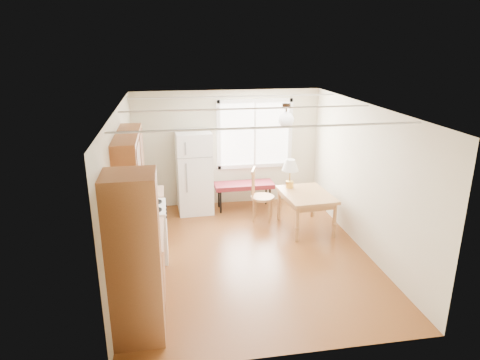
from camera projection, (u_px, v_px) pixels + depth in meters
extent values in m
cube|color=#552A11|center=(248.00, 254.00, 7.31)|extent=(4.60, 5.60, 0.12)
cube|color=white|center=(249.00, 108.00, 6.53)|extent=(4.60, 5.60, 0.12)
cube|color=beige|center=(227.00, 148.00, 9.26)|extent=(4.60, 0.10, 2.50)
cube|color=beige|center=(292.00, 259.00, 4.58)|extent=(4.60, 0.10, 2.50)
cube|color=beige|center=(122.00, 192.00, 6.61)|extent=(0.10, 5.60, 2.50)
cube|color=beige|center=(365.00, 179.00, 7.24)|extent=(0.10, 5.60, 2.50)
cube|color=brown|center=(135.00, 259.00, 4.98)|extent=(0.60, 0.60, 2.10)
cube|color=brown|center=(143.00, 264.00, 6.11)|extent=(0.60, 1.10, 0.86)
cube|color=tan|center=(141.00, 236.00, 5.97)|extent=(0.62, 1.14, 0.04)
cube|color=white|center=(147.00, 232.00, 7.09)|extent=(0.65, 0.76, 0.90)
cube|color=brown|center=(147.00, 216.00, 7.80)|extent=(0.60, 0.60, 0.86)
cube|color=brown|center=(129.00, 156.00, 6.30)|extent=(0.33, 1.60, 0.70)
cube|color=white|center=(255.00, 134.00, 9.25)|extent=(1.50, 0.02, 1.35)
cylinder|color=black|center=(286.00, 105.00, 7.03)|extent=(0.14, 0.14, 0.06)
cylinder|color=black|center=(286.00, 112.00, 7.06)|extent=(0.03, 0.03, 0.16)
sphere|color=white|center=(286.00, 120.00, 7.10)|extent=(0.26, 0.26, 0.26)
cube|color=white|center=(194.00, 172.00, 8.91)|extent=(0.74, 0.74, 1.72)
cube|color=gray|center=(195.00, 158.00, 8.45)|extent=(0.71, 0.02, 0.02)
cube|color=gray|center=(186.00, 170.00, 8.48)|extent=(0.03, 0.03, 1.03)
cube|color=#5B151D|center=(244.00, 185.00, 9.13)|extent=(1.26, 0.48, 0.10)
cylinder|color=black|center=(221.00, 202.00, 8.97)|extent=(0.04, 0.04, 0.48)
cylinder|color=black|center=(270.00, 199.00, 9.14)|extent=(0.04, 0.04, 0.48)
cylinder|color=black|center=(219.00, 197.00, 9.30)|extent=(0.04, 0.04, 0.48)
cylinder|color=black|center=(266.00, 194.00, 9.47)|extent=(0.04, 0.04, 0.48)
cube|color=#97673A|center=(306.00, 195.00, 8.10)|extent=(0.95, 1.21, 0.06)
cube|color=#97673A|center=(306.00, 199.00, 8.13)|extent=(0.84, 1.11, 0.10)
cylinder|color=#97673A|center=(297.00, 225.00, 7.67)|extent=(0.07, 0.07, 0.66)
cylinder|color=#97673A|center=(334.00, 221.00, 7.83)|extent=(0.07, 0.07, 0.66)
cylinder|color=#97673A|center=(279.00, 205.00, 8.60)|extent=(0.07, 0.07, 0.66)
cylinder|color=#97673A|center=(313.00, 202.00, 8.77)|extent=(0.07, 0.07, 0.66)
cylinder|color=#97673A|center=(263.00, 197.00, 8.57)|extent=(0.47, 0.47, 0.05)
cylinder|color=#97673A|center=(254.00, 211.00, 8.52)|extent=(0.04, 0.04, 0.48)
cylinder|color=#97673A|center=(269.00, 212.00, 8.47)|extent=(0.04, 0.04, 0.48)
cylinder|color=#97673A|center=(256.00, 205.00, 8.82)|extent=(0.04, 0.04, 0.48)
cylinder|color=#97673A|center=(271.00, 206.00, 8.77)|extent=(0.04, 0.04, 0.48)
cylinder|color=gold|center=(290.00, 184.00, 8.39)|extent=(0.15, 0.15, 0.13)
cylinder|color=gold|center=(290.00, 176.00, 8.34)|extent=(0.03, 0.03, 0.22)
cone|color=silver|center=(290.00, 165.00, 8.27)|extent=(0.33, 0.33, 0.22)
cube|color=black|center=(137.00, 247.00, 5.54)|extent=(0.22, 0.24, 0.07)
cube|color=black|center=(135.00, 238.00, 5.41)|extent=(0.17, 0.11, 0.25)
cylinder|color=black|center=(136.00, 239.00, 5.55)|extent=(0.13, 0.13, 0.11)
cylinder|color=red|center=(137.00, 216.00, 6.35)|extent=(0.14, 0.14, 0.20)
sphere|color=red|center=(136.00, 208.00, 6.30)|extent=(0.07, 0.07, 0.07)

